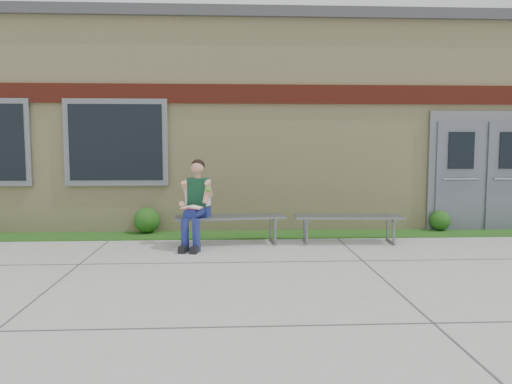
{
  "coord_description": "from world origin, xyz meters",
  "views": [
    {
      "loc": [
        -0.89,
        -6.43,
        1.67
      ],
      "look_at": [
        -0.47,
        1.7,
        0.89
      ],
      "focal_mm": 35.0,
      "sensor_mm": 36.0,
      "label": 1
    }
  ],
  "objects": [
    {
      "name": "bench_left",
      "position": [
        -0.9,
        1.83,
        0.37
      ],
      "size": [
        1.87,
        0.68,
        0.48
      ],
      "rotation": [
        0.0,
        0.0,
        0.09
      ],
      "color": "slate",
      "rests_on": "ground"
    },
    {
      "name": "ground",
      "position": [
        0.0,
        0.0,
        0.0
      ],
      "size": [
        80.0,
        80.0,
        0.0
      ],
      "primitive_type": "plane",
      "color": "#9E9E99",
      "rests_on": "ground"
    },
    {
      "name": "girl",
      "position": [
        -1.45,
        1.62,
        0.74
      ],
      "size": [
        0.53,
        0.9,
        1.42
      ],
      "rotation": [
        0.0,
        0.0,
        -0.23
      ],
      "color": "navy",
      "rests_on": "ground"
    },
    {
      "name": "bench_right",
      "position": [
        1.1,
        1.83,
        0.36
      ],
      "size": [
        1.83,
        0.6,
        0.47
      ],
      "rotation": [
        0.0,
        0.0,
        -0.05
      ],
      "color": "slate",
      "rests_on": "ground"
    },
    {
      "name": "school_building",
      "position": [
        -0.0,
        5.99,
        2.1
      ],
      "size": [
        16.2,
        6.22,
        4.2
      ],
      "color": "beige",
      "rests_on": "ground"
    },
    {
      "name": "grass_strip",
      "position": [
        0.0,
        2.6,
        0.01
      ],
      "size": [
        16.0,
        0.8,
        0.02
      ],
      "primitive_type": "cube",
      "color": "#205015",
      "rests_on": "ground"
    },
    {
      "name": "shrub_mid",
      "position": [
        -2.46,
        2.85,
        0.26
      ],
      "size": [
        0.48,
        0.48,
        0.48
      ],
      "primitive_type": "sphere",
      "color": "#205015",
      "rests_on": "grass_strip"
    },
    {
      "name": "shrub_east",
      "position": [
        3.13,
        2.85,
        0.21
      ],
      "size": [
        0.38,
        0.38,
        0.38
      ],
      "primitive_type": "sphere",
      "color": "#205015",
      "rests_on": "grass_strip"
    }
  ]
}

